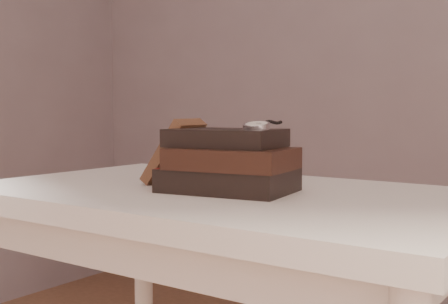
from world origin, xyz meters
The scene contains 5 objects.
table centered at (0.00, 0.35, 0.66)m, with size 1.00×0.60×0.75m.
book_stack centered at (0.03, 0.33, 0.81)m, with size 0.26×0.20×0.12m.
journal centered at (-0.12, 0.35, 0.82)m, with size 0.02×0.09×0.15m, color #3F2418.
pocket_watch centered at (0.09, 0.33, 0.88)m, with size 0.06×0.15×0.02m.
eyeglasses centered at (-0.07, 0.40, 0.82)m, with size 0.11×0.13×0.05m.
Camera 1 is at (0.66, -0.58, 0.91)m, focal length 47.26 mm.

